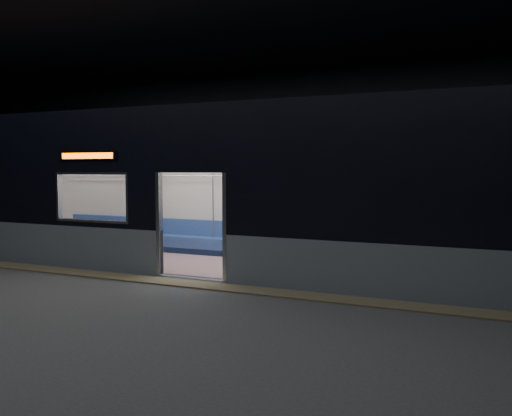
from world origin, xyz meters
The scene contains 7 objects.
station_floor centered at (0.00, 0.00, -0.01)m, with size 24.00×14.00×0.01m, color #47494C.
station_envelope centered at (0.00, 0.00, 3.66)m, with size 24.00×14.00×5.00m.
tactile_strip centered at (0.00, 0.55, 0.01)m, with size 22.80×0.50×0.03m, color #8C7F59.
metro_car centered at (0.00, 2.54, 1.85)m, with size 18.00×3.04×3.35m.
passenger centered at (4.80, 3.55, 0.84)m, with size 0.49×0.78×1.47m.
handbag centered at (4.81, 3.30, 0.70)m, with size 0.28×0.24×0.14m, color black.
transit_map centered at (4.57, 3.85, 1.50)m, with size 1.09×0.03×0.71m, color white.
Camera 1 is at (5.40, -7.84, 2.12)m, focal length 38.00 mm.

